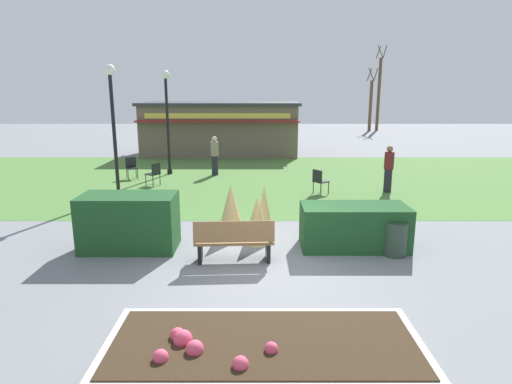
{
  "coord_description": "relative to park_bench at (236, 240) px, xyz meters",
  "views": [
    {
      "loc": [
        -0.24,
        -8.55,
        3.59
      ],
      "look_at": [
        -0.28,
        2.32,
        1.03
      ],
      "focal_mm": 30.18,
      "sensor_mm": 36.0,
      "label": 1
    }
  ],
  "objects": [
    {
      "name": "ground_plane",
      "position": [
        0.7,
        -0.13,
        -0.48
      ],
      "size": [
        80.0,
        80.0,
        0.0
      ],
      "primitive_type": "plane",
      "color": "slate"
    },
    {
      "name": "lawn_patch",
      "position": [
        0.7,
        8.96,
        -0.48
      ],
      "size": [
        36.0,
        12.0,
        0.01
      ],
      "primitive_type": "cube",
      "color": "#4C7A38",
      "rests_on": "ground_plane"
    },
    {
      "name": "flower_bed",
      "position": [
        0.54,
        -3.29,
        -0.39
      ],
      "size": [
        4.5,
        1.93,
        0.33
      ],
      "color": "beige",
      "rests_on": "ground_plane"
    },
    {
      "name": "park_bench",
      "position": [
        0.0,
        0.0,
        0.0
      ],
      "size": [
        1.72,
        0.61,
        0.95
      ],
      "color": "olive",
      "rests_on": "ground_plane"
    },
    {
      "name": "hedge_left",
      "position": [
        -2.45,
        0.8,
        0.16
      ],
      "size": [
        2.16,
        1.1,
        1.29
      ],
      "primitive_type": "cube",
      "color": "#1E4C23",
      "rests_on": "ground_plane"
    },
    {
      "name": "hedge_right",
      "position": [
        2.75,
        0.89,
        0.03
      ],
      "size": [
        2.44,
        1.1,
        1.01
      ],
      "primitive_type": "cube",
      "color": "#1E4C23",
      "rests_on": "ground_plane"
    },
    {
      "name": "ornamental_grass_behind_left",
      "position": [
        -0.16,
        1.66,
        0.19
      ],
      "size": [
        0.73,
        0.73,
        1.35
      ],
      "primitive_type": "cone",
      "color": "tan",
      "rests_on": "ground_plane"
    },
    {
      "name": "ornamental_grass_behind_right",
      "position": [
        0.49,
        1.16,
        0.1
      ],
      "size": [
        0.65,
        0.65,
        1.15
      ],
      "primitive_type": "cone",
      "color": "tan",
      "rests_on": "ground_plane"
    },
    {
      "name": "ornamental_grass_behind_center",
      "position": [
        0.67,
        2.06,
        0.12
      ],
      "size": [
        0.51,
        0.51,
        1.21
      ],
      "primitive_type": "cone",
      "color": "tan",
      "rests_on": "ground_plane"
    },
    {
      "name": "lamppost_mid",
      "position": [
        -4.3,
        5.83,
        2.3
      ],
      "size": [
        0.36,
        0.36,
        4.44
      ],
      "color": "black",
      "rests_on": "ground_plane"
    },
    {
      "name": "lamppost_far",
      "position": [
        -3.36,
        10.08,
        2.3
      ],
      "size": [
        0.36,
        0.36,
        4.44
      ],
      "color": "black",
      "rests_on": "ground_plane"
    },
    {
      "name": "trash_bin",
      "position": [
        3.57,
        0.4,
        -0.1
      ],
      "size": [
        0.52,
        0.52,
        0.77
      ],
      "primitive_type": "cylinder",
      "color": "#2D4233",
      "rests_on": "ground_plane"
    },
    {
      "name": "food_kiosk",
      "position": [
        -1.58,
        16.43,
        1.01
      ],
      "size": [
        8.9,
        4.52,
        2.96
      ],
      "color": "#6B5B4C",
      "rests_on": "ground_plane"
    },
    {
      "name": "cafe_chair_west",
      "position": [
        -3.47,
        7.65,
        0.05
      ],
      "size": [
        0.61,
        0.61,
        0.89
      ],
      "color": "black",
      "rests_on": "ground_plane"
    },
    {
      "name": "cafe_chair_east",
      "position": [
        2.71,
        6.23,
        0.05
      ],
      "size": [
        0.62,
        0.62,
        0.89
      ],
      "color": "black",
      "rests_on": "ground_plane"
    },
    {
      "name": "cafe_chair_center",
      "position": [
        -4.75,
        9.06,
        0.05
      ],
      "size": [
        0.58,
        0.58,
        0.89
      ],
      "color": "black",
      "rests_on": "ground_plane"
    },
    {
      "name": "person_strolling",
      "position": [
        -1.32,
        9.8,
        0.38
      ],
      "size": [
        0.34,
        0.34,
        1.69
      ],
      "rotation": [
        0.0,
        0.0,
        3.66
      ],
      "color": "#23232D",
      "rests_on": "ground_plane"
    },
    {
      "name": "person_standing",
      "position": [
        5.24,
        6.56,
        0.38
      ],
      "size": [
        0.34,
        0.34,
        1.69
      ],
      "rotation": [
        0.0,
        0.0,
        5.05
      ],
      "color": "#23232D",
      "rests_on": "ground_plane"
    },
    {
      "name": "parked_car_west_slot",
      "position": [
        -1.78,
        24.26,
        0.16
      ],
      "size": [
        4.33,
        2.32,
        1.2
      ],
      "color": "maroon",
      "rests_on": "ground_plane"
    },
    {
      "name": "tree_left_bg",
      "position": [
        10.86,
        31.07,
        1.95
      ],
      "size": [
        0.91,
        0.96,
        5.58
      ],
      "color": "brown",
      "rests_on": "ground_plane"
    },
    {
      "name": "tree_right_bg",
      "position": [
        11.7,
        31.64,
        2.93
      ],
      "size": [
        0.91,
        0.96,
        7.55
      ],
      "color": "brown",
      "rests_on": "ground_plane"
    }
  ]
}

